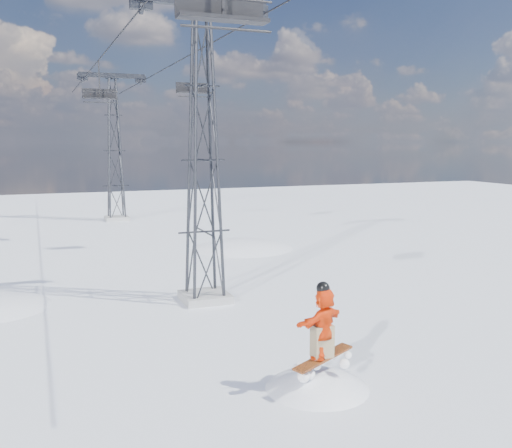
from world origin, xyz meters
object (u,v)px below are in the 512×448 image
object	(u,v)px
lift_tower_far	(115,151)
lift_chair_near	(222,9)
snowboarder_jump	(316,448)
lift_tower_near	(203,161)

from	to	relation	value
lift_tower_far	lift_chair_near	size ratio (longest dim) A/B	4.74
snowboarder_jump	lift_chair_near	world-z (taller)	lift_chair_near
lift_tower_near	lift_tower_far	xyz separation A→B (m)	(0.00, 25.00, 0.00)
lift_tower_far	lift_tower_near	bearing A→B (deg)	-90.00
lift_tower_far	lift_chair_near	distance (m)	34.43
snowboarder_jump	lift_chair_near	distance (m)	10.86
lift_tower_near	lift_chair_near	distance (m)	10.06
lift_tower_far	lift_chair_near	world-z (taller)	lift_tower_far
lift_chair_near	lift_tower_far	bearing A→B (deg)	86.32
lift_tower_near	lift_chair_near	size ratio (longest dim) A/B	4.74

